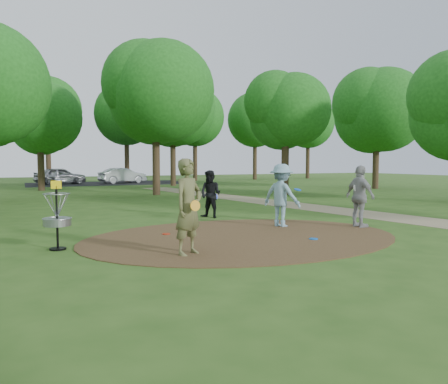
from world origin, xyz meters
name	(u,v)px	position (x,y,z in m)	size (l,w,h in m)	color
ground	(243,237)	(0.00, 0.00, 0.00)	(100.00, 100.00, 0.00)	#2D5119
dirt_clearing	(243,237)	(0.00, 0.00, 0.01)	(8.40, 8.40, 0.02)	#47301C
footpath	(377,215)	(6.50, 2.00, 0.01)	(2.00, 40.00, 0.01)	#8C7A5B
parking_lot	(110,183)	(2.00, 30.00, 0.00)	(14.00, 8.00, 0.01)	black
player_observer_with_disc	(188,207)	(-2.04, -1.44, 1.01)	(0.88, 0.79, 2.03)	brown
player_throwing_with_disc	(282,195)	(1.87, 1.13, 0.95)	(1.32, 1.41, 1.89)	#7CA7B9
player_walking_with_disc	(211,194)	(0.75, 3.94, 0.83)	(0.97, 1.02, 1.66)	black
player_waiting_with_disc	(360,197)	(3.91, 0.03, 0.93)	(0.48, 1.10, 1.85)	#9C9B9E
disc_ground_blue	(313,239)	(1.41, -1.10, 0.03)	(0.22, 0.22, 0.02)	blue
disc_ground_red	(166,234)	(-1.72, 1.17, 0.03)	(0.22, 0.22, 0.02)	#B62512
car_left	(60,176)	(-2.16, 30.53, 0.73)	(1.72, 4.29, 1.46)	#929299
car_right	(123,176)	(3.11, 29.79, 0.69)	(1.47, 4.21, 1.39)	#B5B8BD
disc_golf_basket	(57,211)	(-4.50, 0.30, 0.87)	(0.63, 0.63, 1.54)	black
tree_ring	(196,87)	(1.82, 8.06, 5.21)	(37.10, 45.77, 8.99)	#332316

